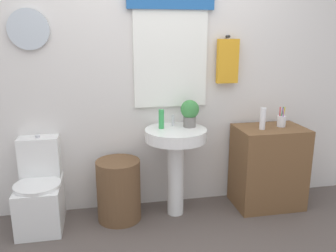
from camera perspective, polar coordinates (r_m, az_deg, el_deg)
back_wall at (r=3.22m, az=-2.59°, el=9.25°), size 4.40×0.18×2.60m
toilet at (r=3.24m, az=-20.14°, el=-10.26°), size 0.38×0.51×0.77m
laundry_hamper at (r=3.17m, az=-8.04°, el=-10.33°), size 0.39×0.39×0.55m
pedestal_sink at (r=3.11m, az=1.27°, el=-3.92°), size 0.55×0.55×0.81m
faucet at (r=3.15m, az=0.82°, el=0.91°), size 0.03×0.03×0.10m
wooden_cabinet at (r=3.49m, az=16.03°, el=-6.42°), size 0.63×0.44×0.78m
soap_bottle at (r=3.06m, az=-1.10°, el=1.15°), size 0.05×0.05×0.17m
potted_plant at (r=3.11m, az=3.59°, el=2.33°), size 0.17×0.17×0.24m
lotion_bottle at (r=3.26m, az=15.22°, el=1.17°), size 0.05×0.05×0.20m
toothbrush_cup at (r=3.43m, az=18.05°, el=0.82°), size 0.08×0.08×0.19m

